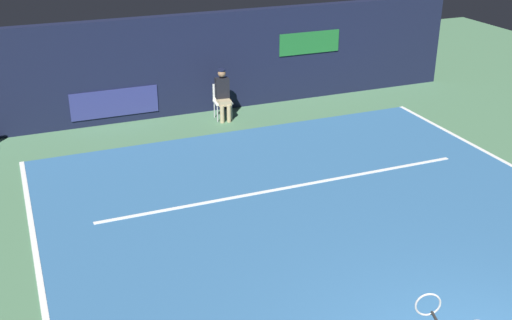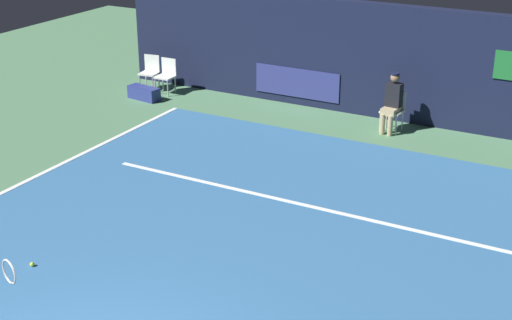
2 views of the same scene
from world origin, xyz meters
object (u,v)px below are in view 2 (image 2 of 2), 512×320
at_px(courtside_chair_near, 166,74).
at_px(equipment_bag, 144,93).
at_px(courtside_chair_far, 150,70).
at_px(tennis_ball, 32,264).
at_px(line_judge_on_chair, 392,102).

relative_size(courtside_chair_near, equipment_bag, 1.05).
bearing_deg(courtside_chair_near, courtside_chair_far, 172.47).
bearing_deg(tennis_ball, courtside_chair_far, 114.91).
height_order(courtside_chair_near, courtside_chair_far, same).
distance_m(line_judge_on_chair, courtside_chair_far, 6.49).
bearing_deg(line_judge_on_chair, courtside_chair_near, 179.96).
relative_size(line_judge_on_chair, tennis_ball, 19.41).
bearing_deg(tennis_ball, courtside_chair_near, 111.78).
bearing_deg(courtside_chair_far, line_judge_on_chair, -0.69).
xyz_separation_m(courtside_chair_near, courtside_chair_far, (-0.56, 0.07, 0.00)).
relative_size(tennis_ball, equipment_bag, 0.08).
bearing_deg(equipment_bag, courtside_chair_near, 81.92).
xyz_separation_m(courtside_chair_far, equipment_bag, (0.36, -0.78, -0.34)).
bearing_deg(courtside_chair_near, line_judge_on_chair, -0.04).
relative_size(courtside_chair_far, equipment_bag, 1.05).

